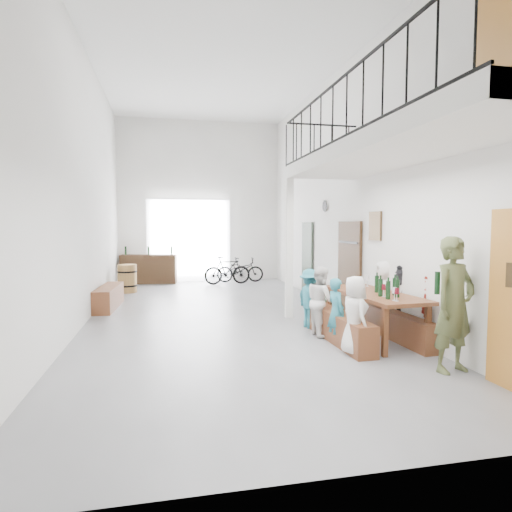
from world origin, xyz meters
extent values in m
plane|color=slate|center=(0.00, 0.00, 0.00)|extent=(12.00, 12.00, 0.00)
plane|color=white|center=(0.00, 6.00, 2.75)|extent=(5.50, 0.00, 5.50)
plane|color=white|center=(0.00, -6.00, 2.75)|extent=(5.50, 0.00, 5.50)
plane|color=white|center=(-2.75, 0.00, 2.75)|extent=(0.00, 12.00, 12.00)
plane|color=white|center=(2.75, 0.00, 2.75)|extent=(0.00, 12.00, 12.00)
plane|color=white|center=(0.00, 0.00, 5.50)|extent=(12.00, 12.00, 0.00)
cube|color=white|center=(-0.40, 5.94, 1.40)|extent=(2.80, 0.08, 2.80)
cube|color=#372414|center=(2.70, -0.30, 1.00)|extent=(0.06, 1.10, 2.00)
cube|color=#303B30|center=(2.70, 2.50, 1.00)|extent=(0.06, 0.80, 2.00)
cube|color=#AB6A24|center=(2.70, -4.50, 4.10)|extent=(0.06, 0.90, 1.95)
cube|color=#44311B|center=(2.72, -1.40, 1.90)|extent=(0.04, 0.45, 0.55)
cylinder|color=white|center=(2.71, 1.20, 2.40)|extent=(0.04, 0.28, 0.28)
cube|color=white|center=(2.00, -3.20, 3.00)|extent=(1.50, 5.60, 0.25)
cube|color=black|center=(1.27, -3.20, 3.98)|extent=(0.03, 5.60, 0.03)
cube|color=black|center=(1.27, -3.20, 3.15)|extent=(0.03, 5.60, 0.03)
cube|color=black|center=(2.00, -0.42, 3.98)|extent=(1.50, 0.03, 0.03)
cube|color=white|center=(1.30, -0.45, 1.44)|extent=(0.14, 0.14, 2.88)
cube|color=brown|center=(2.20, -2.39, 0.76)|extent=(1.03, 2.19, 0.06)
cube|color=brown|center=(1.90, -3.33, 0.36)|extent=(0.08, 0.08, 0.73)
cube|color=brown|center=(2.63, -3.27, 0.36)|extent=(0.08, 0.08, 0.73)
cube|color=brown|center=(1.77, -1.50, 0.36)|extent=(0.08, 0.08, 0.73)
cube|color=brown|center=(2.50, -1.45, 0.36)|extent=(0.08, 0.08, 0.73)
cube|color=brown|center=(1.57, -2.43, 0.24)|extent=(0.36, 2.08, 0.48)
cube|color=brown|center=(2.57, -2.46, 0.23)|extent=(0.32, 2.00, 0.46)
cylinder|color=black|center=(2.40, -2.71, 0.97)|extent=(0.07, 0.07, 0.35)
cylinder|color=black|center=(2.26, -2.38, 0.97)|extent=(0.07, 0.07, 0.35)
cylinder|color=black|center=(2.10, -3.03, 0.97)|extent=(0.07, 0.07, 0.35)
cylinder|color=black|center=(2.33, -2.91, 0.97)|extent=(0.07, 0.07, 0.35)
cylinder|color=black|center=(2.12, -2.77, 0.97)|extent=(0.07, 0.07, 0.35)
cube|color=brown|center=(-2.50, 1.39, 0.25)|extent=(0.51, 1.82, 0.51)
cylinder|color=olive|center=(-2.28, 3.75, 0.40)|extent=(0.54, 0.54, 0.80)
cylinder|color=black|center=(-2.28, 3.75, 0.20)|extent=(0.55, 0.55, 0.05)
cylinder|color=black|center=(-2.28, 3.75, 0.60)|extent=(0.55, 0.55, 0.05)
cube|color=#372414|center=(-1.75, 5.65, 0.48)|extent=(1.86, 0.76, 0.95)
cylinder|color=black|center=(-2.49, 5.80, 1.09)|extent=(0.06, 0.06, 0.28)
cylinder|color=black|center=(-1.75, 5.66, 1.09)|extent=(0.06, 0.06, 0.28)
cylinder|color=black|center=(-1.00, 5.58, 1.09)|extent=(0.06, 0.06, 0.28)
imported|color=white|center=(1.52, -3.13, 0.58)|extent=(0.40, 0.59, 1.17)
imported|color=teal|center=(1.46, -2.57, 0.54)|extent=(0.30, 0.42, 1.07)
imported|color=white|center=(1.44, -1.96, 0.60)|extent=(0.46, 0.59, 1.21)
imported|color=teal|center=(1.43, -1.39, 0.55)|extent=(0.54, 0.78, 1.11)
imported|color=#A4281C|center=(2.84, -3.00, 0.59)|extent=(0.37, 0.72, 1.18)
imported|color=black|center=(2.84, -2.26, 0.63)|extent=(0.40, 1.17, 1.25)
imported|color=white|center=(2.74, -1.77, 0.63)|extent=(0.56, 0.71, 1.26)
imported|color=#4F5731|center=(2.46, -4.08, 0.88)|extent=(0.73, 0.57, 1.77)
imported|color=#164F1C|center=(2.45, 0.51, 0.19)|extent=(0.37, 0.33, 0.37)
imported|color=black|center=(1.28, 5.34, 0.41)|extent=(1.62, 0.69, 0.83)
imported|color=black|center=(0.77, 4.86, 0.46)|extent=(1.55, 0.55, 0.91)
camera|label=1|loc=(-1.19, -8.90, 1.90)|focal=30.00mm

